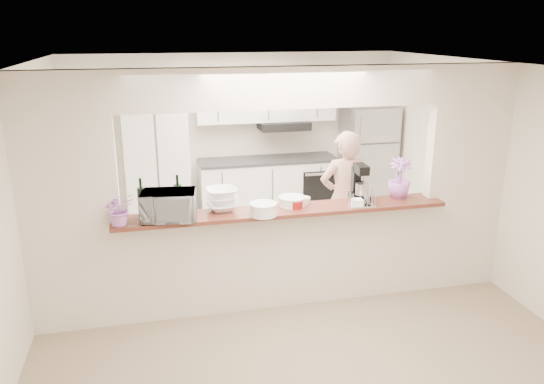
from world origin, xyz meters
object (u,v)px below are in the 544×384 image
object	(u,v)px
refrigerator	(367,160)
person	(344,200)
toaster_oven	(169,206)
stand_mixer	(360,184)

from	to	relation	value
refrigerator	person	bearing A→B (deg)	-120.43
toaster_oven	stand_mixer	xyz separation A→B (m)	(2.00, 0.16, 0.04)
stand_mixer	person	size ratio (longest dim) A/B	0.23
toaster_oven	person	bearing A→B (deg)	30.69
stand_mixer	refrigerator	bearing A→B (deg)	65.12
person	stand_mixer	bearing A→B (deg)	77.90
refrigerator	toaster_oven	xyz separation A→B (m)	(-3.20, -2.75, 0.38)
toaster_oven	stand_mixer	bearing A→B (deg)	12.29
refrigerator	toaster_oven	bearing A→B (deg)	-139.33
refrigerator	person	distance (m)	2.15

